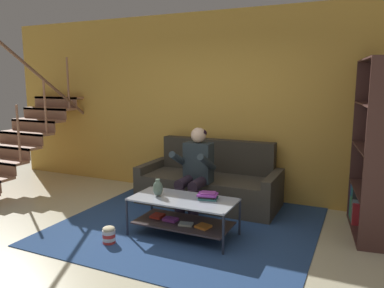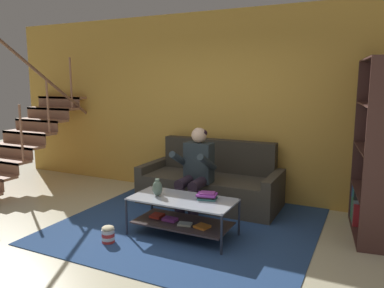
# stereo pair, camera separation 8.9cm
# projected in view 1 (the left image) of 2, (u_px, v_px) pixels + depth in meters

# --- Properties ---
(ground) EXTENTS (16.80, 16.80, 0.00)m
(ground) POSITION_uv_depth(u_px,v_px,m) (138.00, 255.00, 3.98)
(ground) COLOR beige
(back_partition) EXTENTS (8.40, 0.12, 2.90)m
(back_partition) POSITION_uv_depth(u_px,v_px,m) (221.00, 105.00, 5.94)
(back_partition) COLOR gold
(back_partition) RESTS_ON ground
(staircase_run) EXTENTS (1.04, 2.54, 2.65)m
(staircase_run) POSITION_uv_depth(u_px,v_px,m) (26.00, 131.00, 6.44)
(staircase_run) COLOR #AE765A
(staircase_run) RESTS_ON ground
(couch) EXTENTS (2.07, 0.90, 0.94)m
(couch) POSITION_uv_depth(u_px,v_px,m) (210.00, 184.00, 5.62)
(couch) COLOR #3F3A31
(couch) RESTS_ON ground
(person_seated_center) EXTENTS (0.50, 0.58, 1.21)m
(person_seated_center) POSITION_uv_depth(u_px,v_px,m) (195.00, 168.00, 5.09)
(person_seated_center) COLOR #2A1F2D
(person_seated_center) RESTS_ON ground
(coffee_table) EXTENTS (1.25, 0.59, 0.46)m
(coffee_table) POSITION_uv_depth(u_px,v_px,m) (183.00, 211.00, 4.44)
(coffee_table) COLOR #A9B3C5
(coffee_table) RESTS_ON ground
(area_rug) EXTENTS (3.14, 3.19, 0.01)m
(area_rug) POSITION_uv_depth(u_px,v_px,m) (194.00, 220.00, 4.97)
(area_rug) COLOR navy
(area_rug) RESTS_ON ground
(vase) EXTENTS (0.12, 0.12, 0.21)m
(vase) POSITION_uv_depth(u_px,v_px,m) (158.00, 188.00, 4.50)
(vase) COLOR #536B5D
(vase) RESTS_ON coffee_table
(book_stack) EXTENTS (0.26, 0.22, 0.08)m
(book_stack) POSITION_uv_depth(u_px,v_px,m) (208.00, 196.00, 4.39)
(book_stack) COLOR teal
(book_stack) RESTS_ON coffee_table
(bookshelf) EXTENTS (0.48, 1.18, 2.09)m
(bookshelf) POSITION_uv_depth(u_px,v_px,m) (375.00, 162.00, 4.48)
(bookshelf) COLOR #4D2F2B
(bookshelf) RESTS_ON ground
(popcorn_tub) EXTENTS (0.15, 0.15, 0.21)m
(popcorn_tub) POSITION_uv_depth(u_px,v_px,m) (109.00, 235.00, 4.25)
(popcorn_tub) COLOR red
(popcorn_tub) RESTS_ON ground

